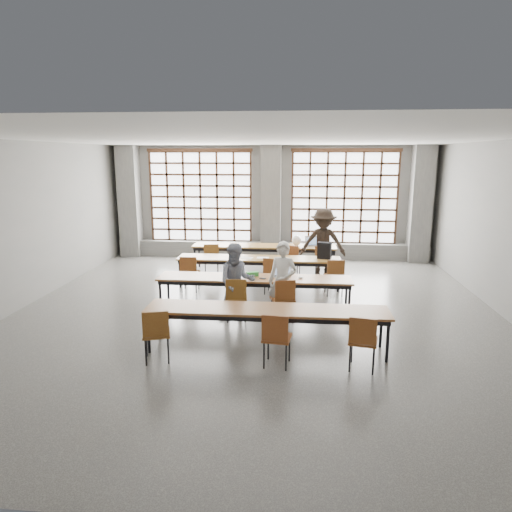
{
  "coord_description": "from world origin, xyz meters",
  "views": [
    {
      "loc": [
        0.82,
        -8.87,
        3.19
      ],
      "look_at": [
        -0.03,
        0.4,
        1.13
      ],
      "focal_mm": 32.0,
      "sensor_mm": 36.0,
      "label": 1
    }
  ],
  "objects": [
    {
      "name": "wall_left",
      "position": [
        -5.0,
        0.0,
        1.75
      ],
      "size": [
        0.0,
        11.0,
        11.0
      ],
      "primitive_type": "plane",
      "rotation": [
        1.57,
        0.0,
        1.57
      ],
      "color": "slate",
      "rests_on": "floor"
    },
    {
      "name": "plastic_bag",
      "position": [
        0.81,
        3.65,
        0.87
      ],
      "size": [
        0.31,
        0.28,
        0.29
      ],
      "primitive_type": "ellipsoid",
      "rotation": [
        0.0,
        0.0,
        0.33
      ],
      "color": "white",
      "rests_on": "desk_row_a"
    },
    {
      "name": "student_back",
      "position": [
        1.51,
        3.1,
        0.92
      ],
      "size": [
        1.22,
        0.74,
        1.84
      ],
      "primitive_type": "imported",
      "rotation": [
        0.0,
        0.0,
        -0.05
      ],
      "color": "black",
      "rests_on": "floor"
    },
    {
      "name": "chair_mid_left",
      "position": [
        -1.7,
        1.39,
        0.54
      ],
      "size": [
        0.44,
        0.44,
        0.88
      ],
      "color": "brown",
      "rests_on": "floor"
    },
    {
      "name": "student_female",
      "position": [
        -0.34,
        -0.32,
        0.77
      ],
      "size": [
        0.83,
        0.7,
        1.53
      ],
      "primitive_type": "imported",
      "rotation": [
        0.0,
        0.0,
        0.17
      ],
      "color": "navy",
      "rests_on": "floor"
    },
    {
      "name": "column_right",
      "position": [
        4.5,
        5.22,
        1.75
      ],
      "size": [
        0.6,
        0.55,
        3.5
      ],
      "primitive_type": "cube",
      "color": "#52524F",
      "rests_on": "floor"
    },
    {
      "name": "backpack",
      "position": [
        1.49,
        2.07,
        0.93
      ],
      "size": [
        0.36,
        0.27,
        0.4
      ],
      "primitive_type": "cube",
      "rotation": [
        0.0,
        0.0,
        -0.25
      ],
      "color": "black",
      "rests_on": "desk_row_b"
    },
    {
      "name": "chair_front_left",
      "position": [
        -0.33,
        -0.45,
        0.54
      ],
      "size": [
        0.46,
        0.46,
        0.88
      ],
      "color": "brown",
      "rests_on": "floor"
    },
    {
      "name": "column_mid",
      "position": [
        0.0,
        5.22,
        1.75
      ],
      "size": [
        0.6,
        0.55,
        3.5
      ],
      "primitive_type": "cube",
      "color": "#52524F",
      "rests_on": "floor"
    },
    {
      "name": "chair_back_left",
      "position": [
        -1.47,
        2.97,
        0.54
      ],
      "size": [
        0.5,
        0.5,
        0.88
      ],
      "color": "brown",
      "rests_on": "floor"
    },
    {
      "name": "paper_sheet_c",
      "position": [
        -0.01,
        2.02,
        0.73
      ],
      "size": [
        0.3,
        0.21,
        0.0
      ],
      "primitive_type": "cube",
      "rotation": [
        0.0,
        0.0,
        0.01
      ],
      "color": "white",
      "rests_on": "desk_row_b"
    },
    {
      "name": "mouse",
      "position": [
        0.91,
        0.16,
        0.75
      ],
      "size": [
        0.11,
        0.09,
        0.04
      ],
      "primitive_type": "ellipsoid",
      "rotation": [
        0.0,
        0.0,
        0.32
      ],
      "color": "white",
      "rests_on": "desk_row_c"
    },
    {
      "name": "desk_row_c",
      "position": [
        -0.04,
        0.18,
        0.66
      ],
      "size": [
        4.0,
        0.7,
        0.73
      ],
      "color": "brown",
      "rests_on": "floor"
    },
    {
      "name": "column_left",
      "position": [
        -4.5,
        5.22,
        1.75
      ],
      "size": [
        0.6,
        0.55,
        3.5
      ],
      "primitive_type": "cube",
      "color": "#52524F",
      "rests_on": "floor"
    },
    {
      "name": "desk_row_d",
      "position": [
        0.35,
        -1.76,
        0.66
      ],
      "size": [
        4.0,
        0.7,
        0.73
      ],
      "color": "brown",
      "rests_on": "floor"
    },
    {
      "name": "desk_row_a",
      "position": [
        -0.09,
        3.6,
        0.66
      ],
      "size": [
        4.0,
        0.7,
        0.73
      ],
      "color": "brown",
      "rests_on": "floor"
    },
    {
      "name": "sill_ledge",
      "position": [
        0.0,
        5.3,
        0.25
      ],
      "size": [
        9.8,
        0.35,
        0.5
      ],
      "primitive_type": "cube",
      "color": "#52524F",
      "rests_on": "floor"
    },
    {
      "name": "chair_back_mid",
      "position": [
        0.7,
        2.97,
        0.54
      ],
      "size": [
        0.49,
        0.49,
        0.88
      ],
      "color": "brown",
      "rests_on": "floor"
    },
    {
      "name": "chair_mid_right",
      "position": [
        1.7,
        1.39,
        0.54
      ],
      "size": [
        0.46,
        0.47,
        0.88
      ],
      "color": "brown",
      "rests_on": "floor"
    },
    {
      "name": "desk_row_b",
      "position": [
        -0.11,
        2.02,
        0.66
      ],
      "size": [
        4.0,
        0.7,
        0.73
      ],
      "color": "brown",
      "rests_on": "floor"
    },
    {
      "name": "window_left",
      "position": [
        -2.25,
        5.42,
        1.9
      ],
      "size": [
        3.32,
        0.12,
        3.0
      ],
      "color": "white",
      "rests_on": "wall_back"
    },
    {
      "name": "chair_near_left",
      "position": [
        -1.33,
        -2.38,
        0.54
      ],
      "size": [
        0.52,
        0.52,
        0.88
      ],
      "color": "brown",
      "rests_on": "floor"
    },
    {
      "name": "chair_near_right",
      "position": [
        1.83,
        -2.38,
        0.54
      ],
      "size": [
        0.5,
        0.5,
        0.88
      ],
      "color": "brown",
      "rests_on": "floor"
    },
    {
      "name": "wall_back",
      "position": [
        0.0,
        5.5,
        1.75
      ],
      "size": [
        10.0,
        0.0,
        10.0
      ],
      "primitive_type": "plane",
      "rotation": [
        1.57,
        0.0,
        0.0
      ],
      "color": "slate",
      "rests_on": "floor"
    },
    {
      "name": "chair_mid_centre",
      "position": [
        0.28,
        1.4,
        0.54
      ],
      "size": [
        0.5,
        0.5,
        0.88
      ],
      "color": "brown",
      "rests_on": "floor"
    },
    {
      "name": "window_right",
      "position": [
        2.25,
        5.42,
        1.9
      ],
      "size": [
        3.32,
        0.12,
        3.0
      ],
      "color": "white",
      "rests_on": "wall_back"
    },
    {
      "name": "floor",
      "position": [
        0.0,
        0.0,
        0.0
      ],
      "size": [
        11.0,
        11.0,
        0.0
      ],
      "primitive_type": "plane",
      "color": "#4B4B49",
      "rests_on": "ground"
    },
    {
      "name": "green_box",
      "position": [
        -0.09,
        0.26,
        0.78
      ],
      "size": [
        0.27,
        0.16,
        0.09
      ],
      "primitive_type": "cube",
      "rotation": [
        0.0,
        0.0,
        0.31
      ],
      "color": "green",
      "rests_on": "desk_row_c"
    },
    {
      "name": "laptop_front",
      "position": [
        0.53,
        0.29,
        0.79
      ],
      "size": [
        0.42,
        0.38,
        0.26
      ],
      "color": "#B9BABF",
      "rests_on": "desk_row_c"
    },
    {
      "name": "phone",
      "position": [
        0.14,
        0.08,
        0.74
      ],
      "size": [
        0.14,
        0.1,
        0.01
      ],
      "primitive_type": "cube",
      "rotation": [
        0.0,
        0.0,
        -0.32
      ],
      "color": "black",
      "rests_on": "desk_row_c"
    },
    {
      "name": "laptop_back",
      "position": [
        1.25,
        3.71,
        0.79
      ],
      "size": [
        0.42,
        0.38,
        0.26
      ],
      "color": "silver",
      "rests_on": "desk_row_a"
    },
    {
      "name": "ceiling",
      "position": [
        0.0,
        0.0,
        3.5
      ],
      "size": [
        11.0,
        11.0,
        0.0
      ],
      "primitive_type": "plane",
      "rotation": [
        3.14,
        0.0,
        0.0
      ],
      "color": "silver",
      "rests_on": "floor"
    },
    {
      "name": "wall_front",
      "position": [
        0.0,
        -5.5,
        1.75
      ],
      "size": [
        10.0,
        0.0,
        10.0
      ],
      "primitive_type": "plane",
      "rotation": [
        -1.57,
        0.0,
        0.0
      ],
      "color": "slate",
      "rests_on": "floor"
    },
    {
      "name": "paper_sheet_b",
      "position": [
        -0.41,
        1.97,
        0.73
      ],
      "size": [
        0.34,
        0.27,
        0.0
      ],
      "primitive_type": "cube",
      "rotation": [
        0.0,
        0.0,
        -0.22
      ],
      "color": "white",
      "rests_on": "desk_row_b"
    },
    {
      "name": "chair_near_mid",
      "position": [
        0.54,
        -2.39,
        0.54
      ],
      "size": [
        0.47,
        0.47,
        0.88
      ],
      "color": "brown",
      "rests_on": "floor"
    },
    {
      "name": "student_male",
      "position": [
        0.56,
        -0.32,
        0.79
      ],
      "size": [
        0.67,
        0.55,
        1.58
      ],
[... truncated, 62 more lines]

